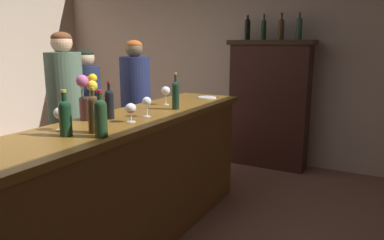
{
  "coord_description": "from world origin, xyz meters",
  "views": [
    {
      "loc": [
        2.39,
        -2.01,
        1.63
      ],
      "look_at": [
        1.1,
        0.36,
        1.05
      ],
      "focal_mm": 33.91,
      "sensor_mm": 36.0,
      "label": 1
    }
  ],
  "objects": [
    {
      "name": "wine_glass_spare",
      "position": [
        0.77,
        0.24,
        1.18
      ],
      "size": [
        0.07,
        0.07,
        0.15
      ],
      "color": "white",
      "rests_on": "bar_counter"
    },
    {
      "name": "floor",
      "position": [
        0.0,
        0.0,
        0.0
      ],
      "size": [
        7.38,
        7.38,
        0.0
      ],
      "primitive_type": "plane",
      "color": "brown",
      "rests_on": "ground"
    },
    {
      "name": "wall_back",
      "position": [
        0.0,
        2.9,
        1.41
      ],
      "size": [
        5.4,
        0.12,
        2.81
      ],
      "primitive_type": "cube",
      "color": "#C2AA96",
      "rests_on": "ground"
    },
    {
      "name": "display_bottle_midleft",
      "position": [
        0.91,
        2.62,
        1.81
      ],
      "size": [
        0.06,
        0.06,
        0.33
      ],
      "color": "#17311B",
      "rests_on": "display_cabinet"
    },
    {
      "name": "wine_glass_mid",
      "position": [
        0.78,
        0.02,
        1.16
      ],
      "size": [
        0.08,
        0.08,
        0.14
      ],
      "color": "white",
      "rests_on": "bar_counter"
    },
    {
      "name": "flower_arrangement",
      "position": [
        0.46,
        -0.05,
        1.23
      ],
      "size": [
        0.16,
        0.19,
        0.34
      ],
      "color": "#532E2D",
      "rests_on": "bar_counter"
    },
    {
      "name": "display_cabinet",
      "position": [
        1.03,
        2.62,
        0.87
      ],
      "size": [
        1.09,
        0.37,
        1.67
      ],
      "color": "#341914",
      "rests_on": "ground"
    },
    {
      "name": "bar_counter",
      "position": [
        0.67,
        0.0,
        0.54
      ],
      "size": [
        0.65,
        3.17,
        1.07
      ],
      "color": "brown",
      "rests_on": "ground"
    },
    {
      "name": "wine_bottle_syrah",
      "position": [
        0.69,
        -0.49,
        1.2
      ],
      "size": [
        0.08,
        0.08,
        0.28
      ],
      "color": "#14331E",
      "rests_on": "bar_counter"
    },
    {
      "name": "wine_bottle_chardonnay",
      "position": [
        0.57,
        0.04,
        1.19
      ],
      "size": [
        0.07,
        0.07,
        0.28
      ],
      "color": "black",
      "rests_on": "bar_counter"
    },
    {
      "name": "display_bottle_left",
      "position": [
        0.7,
        2.62,
        1.82
      ],
      "size": [
        0.07,
        0.07,
        0.32
      ],
      "color": "black",
      "rests_on": "display_cabinet"
    },
    {
      "name": "display_bottle_center",
      "position": [
        1.14,
        2.62,
        1.81
      ],
      "size": [
        0.07,
        0.07,
        0.33
      ],
      "color": "#462D17",
      "rests_on": "display_cabinet"
    },
    {
      "name": "wine_bottle_riesling",
      "position": [
        0.78,
        -0.34,
        1.2
      ],
      "size": [
        0.08,
        0.08,
        0.29
      ],
      "color": "#472F17",
      "rests_on": "bar_counter"
    },
    {
      "name": "patron_tall",
      "position": [
        -0.05,
        1.17,
        0.92
      ],
      "size": [
        0.33,
        0.33,
        1.66
      ],
      "rotation": [
        0.0,
        0.0,
        -0.77
      ],
      "color": "#ACAE8D",
      "rests_on": "ground"
    },
    {
      "name": "wine_bottle_merlot",
      "position": [
        0.89,
        -0.41,
        1.2
      ],
      "size": [
        0.08,
        0.08,
        0.29
      ],
      "color": "#203A1F",
      "rests_on": "bar_counter"
    },
    {
      "name": "patron_in_navy",
      "position": [
        -0.74,
        1.15,
        0.88
      ],
      "size": [
        0.32,
        0.32,
        1.56
      ],
      "rotation": [
        0.0,
        0.0,
        -1.05
      ],
      "color": "brown",
      "rests_on": "ground"
    },
    {
      "name": "display_bottle_midright",
      "position": [
        1.36,
        2.62,
        1.82
      ],
      "size": [
        0.07,
        0.07,
        0.33
      ],
      "color": "#2D4531",
      "rests_on": "display_cabinet"
    },
    {
      "name": "wine_glass_front",
      "position": [
        0.6,
        0.78,
        1.2
      ],
      "size": [
        0.08,
        0.08,
        0.17
      ],
      "color": "white",
      "rests_on": "bar_counter"
    },
    {
      "name": "cheese_plate",
      "position": [
        0.75,
        1.33,
        1.08
      ],
      "size": [
        0.19,
        0.19,
        0.01
      ],
      "primitive_type": "cylinder",
      "color": "white",
      "rests_on": "bar_counter"
    },
    {
      "name": "wine_bottle_pinot",
      "position": [
        0.8,
        0.62,
        1.2
      ],
      "size": [
        0.06,
        0.06,
        0.31
      ],
      "color": "#193221",
      "rests_on": "bar_counter"
    },
    {
      "name": "wine_glass_rear",
      "position": [
        0.53,
        -0.39,
        1.18
      ],
      "size": [
        0.08,
        0.08,
        0.15
      ],
      "color": "white",
      "rests_on": "bar_counter"
    },
    {
      "name": "patron_near_entrance",
      "position": [
        -0.08,
        0.22,
        0.96
      ],
      "size": [
        0.31,
        0.31,
        1.72
      ],
      "rotation": [
        0.0,
        0.0,
        -0.18
      ],
      "color": "maroon",
      "rests_on": "ground"
    }
  ]
}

